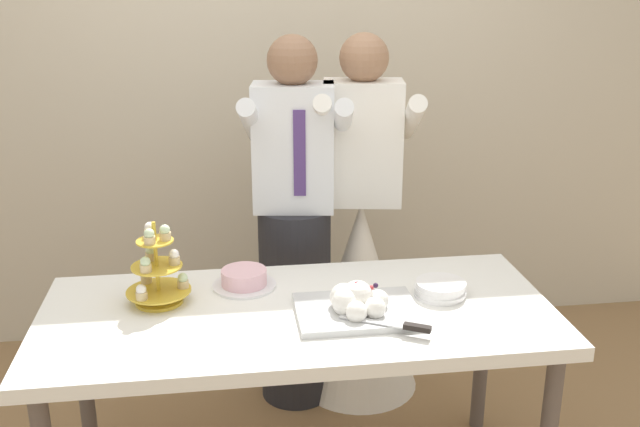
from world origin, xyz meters
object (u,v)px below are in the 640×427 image
Objects in this scene: dessert_table at (298,328)px; person_groom at (295,245)px; round_cake at (244,279)px; plate_stack at (440,289)px; cupcake_stand at (157,272)px; main_cake_tray at (357,304)px; person_bride at (360,272)px.

person_groom is at bearing 84.93° from dessert_table.
person_groom is (0.06, 0.69, 0.05)m from dessert_table.
round_cake is at bearing -116.97° from person_groom.
plate_stack is 0.11× the size of person_groom.
round_cake is 0.14× the size of person_groom.
cupcake_stand is 0.71m from main_cake_tray.
round_cake is 0.14× the size of person_bride.
main_cake_tray is (0.20, -0.07, 0.12)m from dessert_table.
person_groom is (-0.47, 0.65, -0.06)m from plate_stack.
plate_stack is 0.80m from person_groom.
round_cake is (0.31, 0.09, -0.09)m from cupcake_stand.
person_bride reaches higher than plate_stack.
round_cake is at bearing -136.58° from person_bride.
round_cake reaches higher than dessert_table.
cupcake_stand is 0.73× the size of main_cake_tray.
round_cake is at bearing 16.84° from cupcake_stand.
round_cake is at bearing 165.75° from plate_stack.
cupcake_stand reaches higher than main_cake_tray.
main_cake_tray is 0.25× the size of person_bride.
person_groom is at bearing 100.08° from main_cake_tray.
person_bride is at bearing 78.02° from main_cake_tray.
main_cake_tray is 0.25× the size of person_groom.
round_cake is (-0.37, 0.29, -0.01)m from main_cake_tray.
cupcake_stand is at bearing -163.16° from round_cake.
main_cake_tray is 0.86m from person_bride.
person_bride is at bearing 102.90° from plate_stack.
main_cake_tray is at bearing -79.92° from person_groom.
cupcake_stand is 1.27× the size of round_cake.
dessert_table is at bearing -14.43° from cupcake_stand.
person_groom is at bearing 125.62° from plate_stack.
dessert_table is at bearing -50.65° from round_cake.
plate_stack is 0.11× the size of person_bride.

